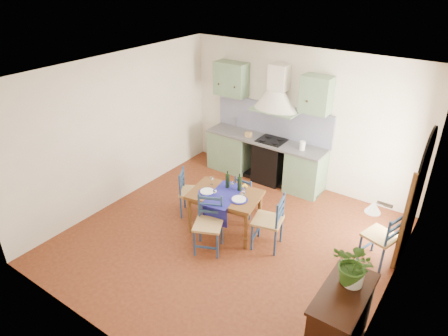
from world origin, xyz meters
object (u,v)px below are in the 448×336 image
at_px(potted_plant, 355,265).
at_px(sideboard, 339,319).
at_px(dining_table, 225,198).
at_px(chair_near, 209,224).

bearing_deg(potted_plant, sideboard, -95.55).
relative_size(dining_table, potted_plant, 2.42).
distance_m(dining_table, chair_near, 0.60).
height_order(chair_near, sideboard, sideboard).
relative_size(chair_near, sideboard, 0.88).
bearing_deg(chair_near, sideboard, -15.39).
distance_m(dining_table, potted_plant, 2.75).
relative_size(dining_table, sideboard, 1.22).
relative_size(chair_near, potted_plant, 1.76).
height_order(dining_table, chair_near, dining_table).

